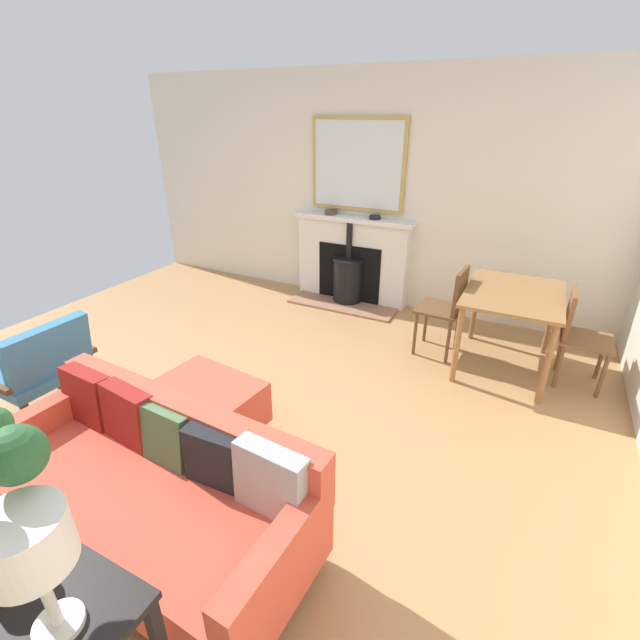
{
  "coord_description": "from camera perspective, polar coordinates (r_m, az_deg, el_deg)",
  "views": [
    {
      "loc": [
        2.14,
        2.03,
        2.15
      ],
      "look_at": [
        -0.64,
        0.61,
        0.67
      ],
      "focal_mm": 24.65,
      "sensor_mm": 36.0,
      "label": 1
    }
  ],
  "objects": [
    {
      "name": "mirror_over_mantel",
      "position": [
        5.25,
        4.9,
        19.42
      ],
      "size": [
        0.04,
        1.12,
        1.0
      ],
      "color": "tan"
    },
    {
      "name": "mantel_bowl_far",
      "position": [
        5.15,
        7.13,
        13.13
      ],
      "size": [
        0.13,
        0.13,
        0.04
      ],
      "color": "black",
      "rests_on": "fireplace"
    },
    {
      "name": "dining_chair_by_back_wall",
      "position": [
        4.26,
        30.45,
        -1.2
      ],
      "size": [
        0.41,
        0.41,
        0.84
      ],
      "color": "brown",
      "rests_on": "ground"
    },
    {
      "name": "wall_left",
      "position": [
        5.38,
        4.72,
        16.29
      ],
      "size": [
        0.12,
        5.99,
        2.6
      ],
      "primitive_type": "cube",
      "color": "silver",
      "rests_on": "ground"
    },
    {
      "name": "table_lamp_far_end",
      "position": [
        1.49,
        -33.76,
        -23.36
      ],
      "size": [
        0.23,
        0.23,
        0.44
      ],
      "color": "beige",
      "rests_on": "console_table"
    },
    {
      "name": "ottoman",
      "position": [
        3.3,
        -14.68,
        -10.73
      ],
      "size": [
        0.67,
        0.79,
        0.41
      ],
      "color": "#B2B2B7",
      "rests_on": "ground"
    },
    {
      "name": "dining_table",
      "position": [
        4.18,
        23.72,
        2.05
      ],
      "size": [
        1.01,
        0.79,
        0.74
      ],
      "color": "olive",
      "rests_on": "ground"
    },
    {
      "name": "armchair_accent",
      "position": [
        3.83,
        -32.45,
        -4.95
      ],
      "size": [
        0.69,
        0.62,
        0.83
      ],
      "color": "#4C3321",
      "rests_on": "ground"
    },
    {
      "name": "dining_chair_near_fireplace",
      "position": [
        4.26,
        16.36,
        1.95
      ],
      "size": [
        0.42,
        0.42,
        0.88
      ],
      "color": "brown",
      "rests_on": "ground"
    },
    {
      "name": "mantel_bowl_near",
      "position": [
        5.36,
        1.4,
        13.87
      ],
      "size": [
        0.15,
        0.15,
        0.05
      ],
      "color": "#47382D",
      "rests_on": "fireplace"
    },
    {
      "name": "sofa",
      "position": [
        2.66,
        -20.91,
        -19.58
      ],
      "size": [
        0.88,
        1.89,
        0.77
      ],
      "color": "#B2B2B7",
      "rests_on": "ground"
    },
    {
      "name": "ground_plane",
      "position": [
        3.65,
        -13.51,
        -11.57
      ],
      "size": [
        5.55,
        5.99,
        0.01
      ],
      "primitive_type": "cube",
      "color": "#A87A4C"
    },
    {
      "name": "fireplace",
      "position": [
        5.4,
        4.03,
        7.1
      ],
      "size": [
        0.57,
        1.46,
        1.04
      ],
      "color": "#93664C",
      "rests_on": "ground"
    }
  ]
}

